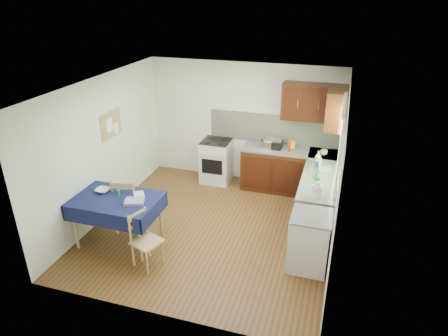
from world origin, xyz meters
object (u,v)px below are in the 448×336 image
(dining_table, at_px, (117,204))
(chair_far, at_px, (127,203))
(chair_near, at_px, (145,238))
(kettle, at_px, (317,190))
(dish_rack, at_px, (320,169))
(sandwich_press, at_px, (273,143))
(toaster, at_px, (266,145))

(dining_table, bearing_deg, chair_far, 99.21)
(chair_near, height_order, kettle, kettle)
(dining_table, distance_m, dish_rack, 3.51)
(sandwich_press, bearing_deg, kettle, -81.02)
(toaster, bearing_deg, sandwich_press, 33.56)
(toaster, bearing_deg, dining_table, -132.78)
(toaster, bearing_deg, kettle, -62.27)
(chair_near, bearing_deg, toaster, -1.37)
(chair_far, relative_size, sandwich_press, 2.99)
(dining_table, relative_size, sandwich_press, 4.03)
(toaster, xyz_separation_m, dish_rack, (1.12, -0.69, -0.06))
(kettle, bearing_deg, sandwich_press, 119.23)
(chair_near, bearing_deg, dining_table, 81.02)
(chair_near, xyz_separation_m, sandwich_press, (1.33, 3.01, 0.54))
(toaster, height_order, sandwich_press, sandwich_press)
(chair_far, distance_m, kettle, 3.12)
(dish_rack, height_order, kettle, kettle)
(toaster, height_order, dish_rack, toaster)
(dish_rack, bearing_deg, kettle, -93.49)
(chair_near, height_order, sandwich_press, sandwich_press)
(dining_table, relative_size, toaster, 5.51)
(dining_table, xyz_separation_m, chair_near, (0.67, -0.39, -0.25))
(toaster, bearing_deg, dish_rack, -37.76)
(dining_table, distance_m, kettle, 3.14)
(dining_table, relative_size, chair_near, 1.55)
(kettle, bearing_deg, dining_table, -164.89)
(toaster, relative_size, dish_rack, 0.64)
(dish_rack, bearing_deg, toaster, 143.25)
(kettle, bearing_deg, toaster, 123.92)
(toaster, distance_m, sandwich_press, 0.17)
(dining_table, xyz_separation_m, toaster, (1.87, 2.52, 0.28))
(dish_rack, bearing_deg, dining_table, -153.64)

